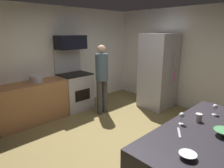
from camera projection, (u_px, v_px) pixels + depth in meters
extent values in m
cube|color=olive|center=(121.00, 142.00, 3.70)|extent=(5.20, 4.80, 0.02)
cube|color=silver|center=(55.00, 60.00, 4.98)|extent=(5.20, 0.12, 2.60)
cube|color=silver|center=(189.00, 59.00, 5.06)|extent=(0.12, 4.80, 2.60)
cube|color=#AA7245|center=(28.00, 104.00, 4.35)|extent=(2.40, 0.60, 0.90)
cube|color=#BAB5B8|center=(75.00, 92.00, 5.15)|extent=(0.76, 0.64, 0.92)
cube|color=black|center=(75.00, 74.00, 5.03)|extent=(0.76, 0.64, 0.03)
cube|color=#BAB5B8|center=(68.00, 61.00, 5.15)|extent=(0.76, 0.06, 0.61)
cube|color=black|center=(83.00, 95.00, 4.93)|extent=(0.44, 0.01, 0.28)
cube|color=black|center=(71.00, 42.00, 4.89)|extent=(0.74, 0.38, 0.34)
cube|color=#B8B4BD|center=(158.00, 71.00, 5.21)|extent=(0.83, 0.75, 1.94)
cylinder|color=#B8B4BD|center=(171.00, 70.00, 4.88)|extent=(0.02, 0.02, 0.87)
cylinder|color=#B8B4BD|center=(173.00, 70.00, 4.94)|extent=(0.02, 0.02, 0.87)
cube|color=#CA73B3|center=(174.00, 76.00, 5.07)|extent=(0.20, 0.01, 0.26)
cylinder|color=#424242|center=(100.00, 98.00, 4.82)|extent=(0.14, 0.14, 0.85)
cylinder|color=#424242|center=(105.00, 96.00, 4.94)|extent=(0.14, 0.14, 0.85)
cylinder|color=slate|center=(102.00, 67.00, 4.69)|extent=(0.30, 0.30, 0.63)
sphere|color=tan|center=(101.00, 49.00, 4.57)|extent=(0.20, 0.20, 0.20)
cube|color=#2F2A31|center=(199.00, 163.00, 2.41)|extent=(1.96, 0.80, 0.90)
cone|color=#4F995C|center=(224.00, 133.00, 2.14)|extent=(0.22, 0.22, 0.07)
cone|color=white|center=(188.00, 156.00, 1.77)|extent=(0.16, 0.16, 0.05)
cylinder|color=silver|center=(181.00, 124.00, 2.42)|extent=(0.06, 0.06, 0.01)
cylinder|color=silver|center=(181.00, 121.00, 2.41)|extent=(0.01, 0.01, 0.07)
ellipsoid|color=silver|center=(182.00, 115.00, 2.39)|extent=(0.06, 0.06, 0.07)
cylinder|color=silver|center=(214.00, 115.00, 2.69)|extent=(0.06, 0.06, 0.01)
cylinder|color=silver|center=(214.00, 112.00, 2.68)|extent=(0.01, 0.01, 0.08)
ellipsoid|color=silver|center=(215.00, 107.00, 2.66)|extent=(0.06, 0.06, 0.07)
cylinder|color=silver|center=(199.00, 118.00, 2.48)|extent=(0.08, 0.08, 0.10)
cube|color=#B7BABF|center=(179.00, 133.00, 2.21)|extent=(0.20, 0.14, 0.01)
cylinder|color=#BEB5BB|center=(36.00, 79.00, 4.37)|extent=(0.27, 0.27, 0.16)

